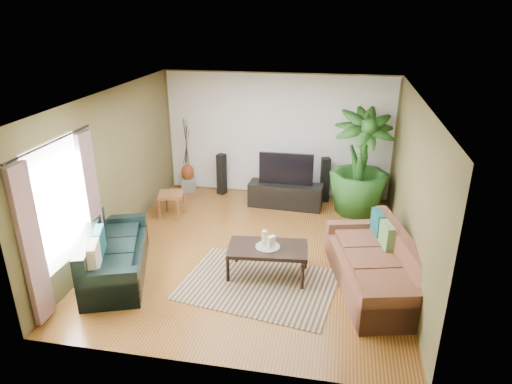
% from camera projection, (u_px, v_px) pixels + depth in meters
% --- Properties ---
extents(floor, '(5.50, 5.50, 0.00)m').
position_uv_depth(floor, '(254.00, 252.00, 7.95)').
color(floor, '#945F26').
rests_on(floor, ground).
extents(ceiling, '(5.50, 5.50, 0.00)m').
position_uv_depth(ceiling, '(254.00, 97.00, 6.93)').
color(ceiling, white).
rests_on(ceiling, ground).
extents(wall_back, '(5.00, 0.00, 5.00)m').
position_uv_depth(wall_back, '(277.00, 136.00, 9.94)').
color(wall_back, brown).
rests_on(wall_back, ground).
extents(wall_front, '(5.00, 0.00, 5.00)m').
position_uv_depth(wall_front, '(206.00, 268.00, 4.94)').
color(wall_front, brown).
rests_on(wall_front, ground).
extents(wall_left, '(0.00, 5.50, 5.50)m').
position_uv_depth(wall_left, '(112.00, 170.00, 7.86)').
color(wall_left, brown).
rests_on(wall_left, ground).
extents(wall_right, '(0.00, 5.50, 5.50)m').
position_uv_depth(wall_right, '(413.00, 190.00, 7.01)').
color(wall_right, brown).
rests_on(wall_right, ground).
extents(backwall_panel, '(4.90, 0.00, 4.90)m').
position_uv_depth(backwall_panel, '(277.00, 136.00, 9.93)').
color(backwall_panel, white).
rests_on(backwall_panel, ground).
extents(window_pane, '(0.00, 1.80, 1.80)m').
position_uv_depth(window_pane, '(59.00, 204.00, 6.39)').
color(window_pane, white).
rests_on(window_pane, ground).
extents(curtain_near, '(0.08, 0.35, 2.20)m').
position_uv_depth(curtain_near, '(31.00, 246.00, 5.79)').
color(curtain_near, gray).
rests_on(curtain_near, ground).
extents(curtain_far, '(0.08, 0.35, 2.20)m').
position_uv_depth(curtain_far, '(92.00, 200.00, 7.16)').
color(curtain_far, gray).
rests_on(curtain_far, ground).
extents(curtain_rod, '(0.03, 1.90, 0.03)m').
position_uv_depth(curtain_rod, '(51.00, 143.00, 6.04)').
color(curtain_rod, black).
rests_on(curtain_rod, ground).
extents(sofa_left, '(1.45, 2.13, 0.85)m').
position_uv_depth(sofa_left, '(115.00, 251.00, 7.14)').
color(sofa_left, black).
rests_on(sofa_left, floor).
extents(sofa_right, '(1.51, 2.40, 0.85)m').
position_uv_depth(sofa_right, '(374.00, 263.00, 6.81)').
color(sofa_right, brown).
rests_on(sofa_right, floor).
extents(area_rug, '(2.52, 1.96, 0.01)m').
position_uv_depth(area_rug, '(258.00, 284.00, 7.02)').
color(area_rug, tan).
rests_on(area_rug, floor).
extents(coffee_table, '(1.29, 0.78, 0.50)m').
position_uv_depth(coffee_table, '(268.00, 261.00, 7.18)').
color(coffee_table, black).
rests_on(coffee_table, floor).
extents(candle_tray, '(0.38, 0.38, 0.02)m').
position_uv_depth(candle_tray, '(268.00, 247.00, 7.08)').
color(candle_tray, gray).
rests_on(candle_tray, coffee_table).
extents(candle_tall, '(0.08, 0.08, 0.25)m').
position_uv_depth(candle_tall, '(264.00, 238.00, 7.07)').
color(candle_tall, '#ECE2C7').
rests_on(candle_tall, candle_tray).
extents(candle_mid, '(0.08, 0.08, 0.19)m').
position_uv_depth(candle_mid, '(270.00, 242.00, 7.00)').
color(candle_mid, '#F2EACC').
rests_on(candle_mid, candle_tray).
extents(candle_short, '(0.08, 0.08, 0.16)m').
position_uv_depth(candle_short, '(273.00, 240.00, 7.09)').
color(candle_short, beige).
rests_on(candle_short, candle_tray).
extents(tv_stand, '(1.56, 0.53, 0.51)m').
position_uv_depth(tv_stand, '(285.00, 195.00, 9.65)').
color(tv_stand, black).
rests_on(tv_stand, floor).
extents(television, '(1.13, 0.06, 0.67)m').
position_uv_depth(television, '(286.00, 169.00, 9.45)').
color(television, black).
rests_on(television, tv_stand).
extents(speaker_left, '(0.21, 0.22, 0.93)m').
position_uv_depth(speaker_left, '(222.00, 174.00, 10.25)').
color(speaker_left, black).
rests_on(speaker_left, floor).
extents(speaker_right, '(0.22, 0.23, 0.98)m').
position_uv_depth(speaker_right, '(325.00, 180.00, 9.85)').
color(speaker_right, black).
rests_on(speaker_right, floor).
extents(potted_plant, '(1.40, 1.40, 2.14)m').
position_uv_depth(potted_plant, '(360.00, 163.00, 9.09)').
color(potted_plant, '#1F501A').
rests_on(potted_plant, floor).
extents(plant_pot, '(0.39, 0.39, 0.31)m').
position_uv_depth(plant_pot, '(356.00, 205.00, 9.44)').
color(plant_pot, black).
rests_on(plant_pot, floor).
extents(pedestal, '(0.38, 0.38, 0.31)m').
position_uv_depth(pedestal, '(189.00, 185.00, 10.51)').
color(pedestal, gray).
rests_on(pedestal, floor).
extents(vase, '(0.28, 0.28, 0.40)m').
position_uv_depth(vase, '(188.00, 172.00, 10.40)').
color(vase, brown).
rests_on(vase, pedestal).
extents(side_table, '(0.58, 0.58, 0.50)m').
position_uv_depth(side_table, '(172.00, 204.00, 9.23)').
color(side_table, brown).
rests_on(side_table, floor).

